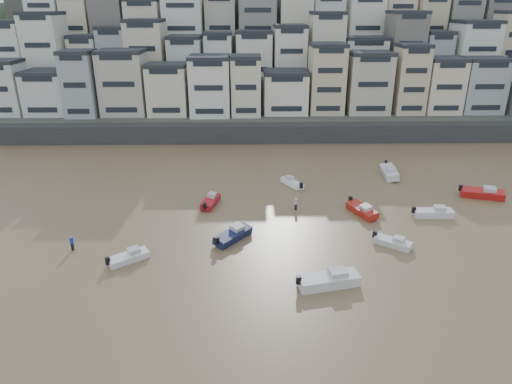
{
  "coord_description": "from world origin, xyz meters",
  "views": [
    {
      "loc": [
        3.7,
        -20.23,
        24.79
      ],
      "look_at": [
        4.65,
        30.0,
        4.0
      ],
      "focal_mm": 32.0,
      "sensor_mm": 36.0,
      "label": 1
    }
  ],
  "objects_px": {
    "boat_b": "(393,241)",
    "boat_c": "(233,234)",
    "boat_e": "(362,209)",
    "person_blue": "(72,243)",
    "boat_a": "(329,278)",
    "boat_h": "(292,182)",
    "person_pink": "(296,204)",
    "boat_i": "(390,171)",
    "boat_d": "(433,211)",
    "boat_j": "(128,256)",
    "boat_f": "(210,200)",
    "boat_g": "(483,192)"
  },
  "relations": [
    {
      "from": "boat_e",
      "to": "boat_j",
      "type": "xyz_separation_m",
      "value": [
        -26.87,
        -10.98,
        -0.11
      ]
    },
    {
      "from": "boat_i",
      "to": "person_blue",
      "type": "height_order",
      "value": "same"
    },
    {
      "from": "boat_b",
      "to": "boat_f",
      "type": "bearing_deg",
      "value": -172.77
    },
    {
      "from": "boat_g",
      "to": "boat_j",
      "type": "relative_size",
      "value": 1.33
    },
    {
      "from": "boat_a",
      "to": "boat_e",
      "type": "height_order",
      "value": "boat_a"
    },
    {
      "from": "boat_a",
      "to": "boat_f",
      "type": "bearing_deg",
      "value": 110.54
    },
    {
      "from": "boat_f",
      "to": "person_blue",
      "type": "distance_m",
      "value": 18.36
    },
    {
      "from": "boat_b",
      "to": "person_pink",
      "type": "bearing_deg",
      "value": 170.96
    },
    {
      "from": "boat_a",
      "to": "boat_e",
      "type": "xyz_separation_m",
      "value": [
        6.86,
        15.77,
        -0.14
      ]
    },
    {
      "from": "boat_b",
      "to": "boat_c",
      "type": "height_order",
      "value": "boat_c"
    },
    {
      "from": "boat_c",
      "to": "boat_g",
      "type": "relative_size",
      "value": 0.92
    },
    {
      "from": "boat_e",
      "to": "boat_c",
      "type": "bearing_deg",
      "value": -91.5
    },
    {
      "from": "boat_a",
      "to": "boat_j",
      "type": "height_order",
      "value": "boat_a"
    },
    {
      "from": "boat_h",
      "to": "boat_d",
      "type": "bearing_deg",
      "value": -152.89
    },
    {
      "from": "boat_f",
      "to": "person_blue",
      "type": "xyz_separation_m",
      "value": [
        -14.11,
        -11.74,
        0.19
      ]
    },
    {
      "from": "boat_d",
      "to": "boat_g",
      "type": "relative_size",
      "value": 0.87
    },
    {
      "from": "boat_h",
      "to": "boat_i",
      "type": "height_order",
      "value": "boat_i"
    },
    {
      "from": "boat_i",
      "to": "boat_j",
      "type": "distance_m",
      "value": 42.26
    },
    {
      "from": "boat_f",
      "to": "person_pink",
      "type": "xyz_separation_m",
      "value": [
        11.17,
        -1.74,
        0.19
      ]
    },
    {
      "from": "boat_g",
      "to": "boat_j",
      "type": "distance_m",
      "value": 47.49
    },
    {
      "from": "boat_b",
      "to": "person_blue",
      "type": "xyz_separation_m",
      "value": [
        -35.04,
        -0.19,
        0.26
      ]
    },
    {
      "from": "person_pink",
      "to": "boat_d",
      "type": "bearing_deg",
      "value": -7.88
    },
    {
      "from": "boat_e",
      "to": "boat_j",
      "type": "bearing_deg",
      "value": -91.2
    },
    {
      "from": "boat_c",
      "to": "boat_d",
      "type": "bearing_deg",
      "value": -38.12
    },
    {
      "from": "boat_e",
      "to": "person_blue",
      "type": "relative_size",
      "value": 3.09
    },
    {
      "from": "boat_g",
      "to": "boat_h",
      "type": "xyz_separation_m",
      "value": [
        -25.79,
        4.91,
        -0.2
      ]
    },
    {
      "from": "boat_g",
      "to": "person_pink",
      "type": "bearing_deg",
      "value": -154.38
    },
    {
      "from": "boat_d",
      "to": "boat_e",
      "type": "xyz_separation_m",
      "value": [
        -8.81,
        0.82,
        0.01
      ]
    },
    {
      "from": "boat_b",
      "to": "boat_j",
      "type": "xyz_separation_m",
      "value": [
        -28.37,
        -2.71,
        0.02
      ]
    },
    {
      "from": "boat_a",
      "to": "boat_f",
      "type": "xyz_separation_m",
      "value": [
        -12.57,
        19.05,
        -0.19
      ]
    },
    {
      "from": "boat_f",
      "to": "boat_g",
      "type": "height_order",
      "value": "boat_g"
    },
    {
      "from": "boat_b",
      "to": "boat_g",
      "type": "relative_size",
      "value": 0.73
    },
    {
      "from": "person_blue",
      "to": "boat_b",
      "type": "bearing_deg",
      "value": 0.31
    },
    {
      "from": "boat_i",
      "to": "person_blue",
      "type": "bearing_deg",
      "value": -56.84
    },
    {
      "from": "boat_b",
      "to": "boat_c",
      "type": "distance_m",
      "value": 17.77
    },
    {
      "from": "boat_b",
      "to": "boat_j",
      "type": "distance_m",
      "value": 28.5
    },
    {
      "from": "boat_b",
      "to": "boat_i",
      "type": "relative_size",
      "value": 0.7
    },
    {
      "from": "boat_f",
      "to": "person_pink",
      "type": "relative_size",
      "value": 2.86
    },
    {
      "from": "boat_e",
      "to": "boat_i",
      "type": "relative_size",
      "value": 0.84
    },
    {
      "from": "boat_e",
      "to": "person_blue",
      "type": "xyz_separation_m",
      "value": [
        -33.55,
        -8.46,
        0.14
      ]
    },
    {
      "from": "boat_d",
      "to": "boat_f",
      "type": "xyz_separation_m",
      "value": [
        -28.24,
        4.1,
        -0.04
      ]
    },
    {
      "from": "boat_b",
      "to": "boat_c",
      "type": "relative_size",
      "value": 0.8
    },
    {
      "from": "boat_a",
      "to": "boat_i",
      "type": "distance_m",
      "value": 32.72
    },
    {
      "from": "boat_f",
      "to": "boat_h",
      "type": "xyz_separation_m",
      "value": [
        11.48,
        6.68,
        -0.05
      ]
    },
    {
      "from": "boat_a",
      "to": "boat_g",
      "type": "bearing_deg",
      "value": 27.25
    },
    {
      "from": "boat_h",
      "to": "boat_b",
      "type": "bearing_deg",
      "value": 177.25
    },
    {
      "from": "boat_h",
      "to": "person_pink",
      "type": "relative_size",
      "value": 2.65
    },
    {
      "from": "boat_a",
      "to": "boat_h",
      "type": "xyz_separation_m",
      "value": [
        -1.09,
        25.73,
        -0.24
      ]
    },
    {
      "from": "person_blue",
      "to": "person_pink",
      "type": "height_order",
      "value": "same"
    },
    {
      "from": "boat_c",
      "to": "person_blue",
      "type": "bearing_deg",
      "value": 135.45
    }
  ]
}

